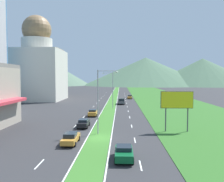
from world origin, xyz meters
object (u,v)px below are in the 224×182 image
at_px(street_lamp_near, 100,98).
at_px(car_4, 130,97).
at_px(billboard_roadside, 177,102).
at_px(car_0, 124,153).
at_px(car_2, 71,138).
at_px(pickup_truck_0, 121,101).
at_px(car_1, 93,113).
at_px(street_lamp_mid, 112,88).
at_px(car_3, 84,123).

height_order(street_lamp_near, car_4, street_lamp_near).
xyz_separation_m(street_lamp_near, billboard_roadside, (12.17, 2.11, -0.80)).
height_order(car_0, car_2, car_2).
bearing_deg(pickup_truck_0, car_1, -15.08).
height_order(street_lamp_mid, car_1, street_lamp_mid).
bearing_deg(car_1, pickup_truck_0, -15.08).
bearing_deg(pickup_truck_0, street_lamp_mid, -14.42).
bearing_deg(billboard_roadside, car_0, -122.99).
xyz_separation_m(street_lamp_mid, car_0, (2.90, -42.06, -5.09)).
bearing_deg(billboard_roadside, car_4, 95.07).
xyz_separation_m(car_2, car_4, (10.32, 67.26, 0.02)).
xyz_separation_m(car_0, car_1, (-6.67, 28.56, 0.02)).
relative_size(street_lamp_mid, car_0, 2.48).
distance_m(car_2, car_3, 10.47).
relative_size(car_2, pickup_truck_0, 0.87).
bearing_deg(street_lamp_near, car_4, 83.67).
relative_size(car_0, car_2, 0.88).
height_order(car_0, car_3, car_0).
bearing_deg(car_4, car_3, -10.23).
bearing_deg(car_4, pickup_truck_0, -9.73).
height_order(street_lamp_near, car_3, street_lamp_near).
distance_m(street_lamp_near, street_lamp_mid, 30.83).
bearing_deg(street_lamp_mid, car_3, -98.83).
bearing_deg(car_0, car_3, -157.17).
xyz_separation_m(billboard_roadside, car_1, (-15.34, 15.21, -4.12)).
relative_size(car_0, car_3, 0.89).
bearing_deg(car_0, car_1, -166.85).
xyz_separation_m(car_4, pickup_truck_0, (-3.48, -20.29, 0.20)).
height_order(street_lamp_near, car_0, street_lamp_near).
bearing_deg(street_lamp_near, street_lamp_mid, 88.88).
bearing_deg(car_4, billboard_roadside, 5.07).
bearing_deg(car_1, street_lamp_mid, -15.60).
distance_m(street_lamp_near, car_2, 8.05).
bearing_deg(car_2, street_lamp_near, -32.94).
relative_size(car_0, pickup_truck_0, 0.76).
distance_m(billboard_roadside, pickup_truck_0, 40.68).
bearing_deg(street_lamp_near, car_2, -122.94).
height_order(car_3, car_4, car_4).
distance_m(car_0, car_3, 17.76).
xyz_separation_m(car_0, car_2, (-6.96, 5.91, -0.01)).
relative_size(billboard_roadside, car_1, 1.57).
xyz_separation_m(billboard_roadside, car_0, (-8.67, -13.35, -4.14)).
xyz_separation_m(car_1, car_4, (10.03, 44.61, -0.00)).
distance_m(billboard_roadside, car_0, 16.45).
height_order(street_lamp_mid, billboard_roadside, street_lamp_mid).
bearing_deg(street_lamp_mid, pickup_truck_0, 75.58).
xyz_separation_m(car_2, pickup_truck_0, (6.84, 46.97, 0.22)).
distance_m(street_lamp_mid, pickup_truck_0, 12.19).
xyz_separation_m(billboard_roadside, car_2, (-15.63, -7.44, -4.14)).
bearing_deg(car_3, pickup_truck_0, -10.51).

